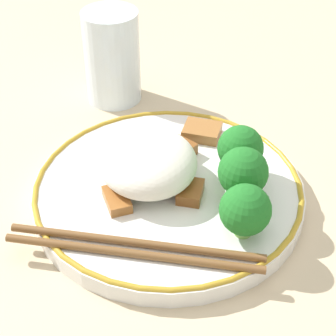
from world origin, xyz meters
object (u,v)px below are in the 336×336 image
(broccoli_back_left, at_px, (245,210))
(drinking_glass, at_px, (112,57))
(broccoli_back_center, at_px, (243,173))
(broccoli_back_right, at_px, (240,149))
(plate, at_px, (168,191))
(chopsticks, at_px, (134,248))

(broccoli_back_left, bearing_deg, drinking_glass, -164.92)
(broccoli_back_center, height_order, broccoli_back_right, broccoli_back_center)
(broccoli_back_center, bearing_deg, broccoli_back_left, -15.04)
(plate, xyz_separation_m, broccoli_back_center, (0.03, 0.06, 0.04))
(drinking_glass, bearing_deg, broccoli_back_left, 15.08)
(broccoli_back_center, height_order, chopsticks, broccoli_back_center)
(plate, distance_m, drinking_glass, 0.19)
(broccoli_back_center, xyz_separation_m, drinking_glass, (-0.22, -0.08, 0.00))
(broccoli_back_left, xyz_separation_m, broccoli_back_center, (-0.04, 0.01, 0.01))
(broccoli_back_left, xyz_separation_m, drinking_glass, (-0.25, -0.07, 0.01))
(plate, height_order, broccoli_back_right, broccoli_back_right)
(broccoli_back_right, bearing_deg, plate, -89.26)
(broccoli_back_center, bearing_deg, broccoli_back_right, 165.91)
(broccoli_back_center, bearing_deg, drinking_glass, -160.07)
(plate, relative_size, chopsticks, 1.23)
(plate, xyz_separation_m, broccoli_back_right, (-0.00, 0.06, 0.04))
(broccoli_back_center, distance_m, chopsticks, 0.11)
(plate, bearing_deg, drinking_glass, -173.11)
(broccoli_back_left, relative_size, chopsticks, 0.24)
(broccoli_back_right, distance_m, drinking_glass, 0.20)
(chopsticks, bearing_deg, plate, 149.08)
(broccoli_back_left, relative_size, broccoli_back_right, 0.90)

